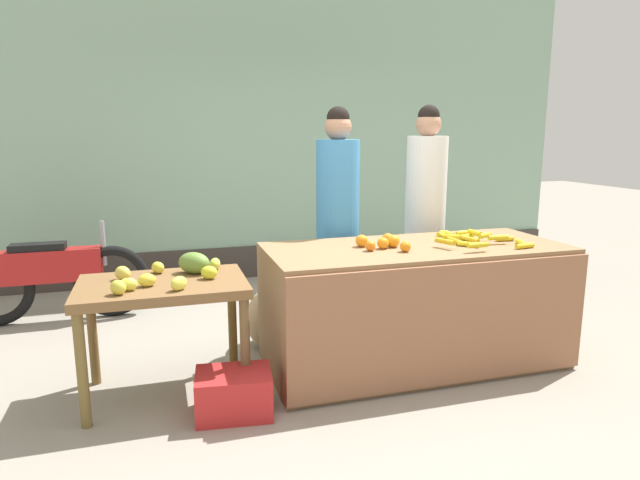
# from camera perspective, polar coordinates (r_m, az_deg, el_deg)

# --- Properties ---
(ground_plane) EXTENTS (24.00, 24.00, 0.00)m
(ground_plane) POSITION_cam_1_polar(r_m,az_deg,el_deg) (3.97, 3.80, -13.25)
(ground_plane) COLOR gray
(market_wall_back) EXTENTS (7.19, 0.23, 3.38)m
(market_wall_back) POSITION_cam_1_polar(r_m,az_deg,el_deg) (6.29, -5.10, 11.35)
(market_wall_back) COLOR #8CB299
(market_wall_back) RESTS_ON ground
(fruit_stall_counter) EXTENTS (2.09, 0.91, 0.86)m
(fruit_stall_counter) POSITION_cam_1_polar(r_m,az_deg,el_deg) (3.96, 9.90, -6.73)
(fruit_stall_counter) COLOR olive
(fruit_stall_counter) RESTS_ON ground
(side_table_wooden) EXTENTS (1.01, 0.67, 0.74)m
(side_table_wooden) POSITION_cam_1_polar(r_m,az_deg,el_deg) (3.52, -16.07, -5.80)
(side_table_wooden) COLOR brown
(side_table_wooden) RESTS_ON ground
(banana_bunch_pile) EXTENTS (0.66, 0.66, 0.07)m
(banana_bunch_pile) POSITION_cam_1_polar(r_m,az_deg,el_deg) (4.08, 15.80, 0.15)
(banana_bunch_pile) COLOR yellow
(banana_bunch_pile) RESTS_ON fruit_stall_counter
(orange_pile) EXTENTS (0.30, 0.32, 0.09)m
(orange_pile) POSITION_cam_1_polar(r_m,az_deg,el_deg) (3.75, 6.63, -0.22)
(orange_pile) COLOR orange
(orange_pile) RESTS_ON fruit_stall_counter
(mango_papaya_pile) EXTENTS (0.69, 0.56, 0.14)m
(mango_papaya_pile) POSITION_cam_1_polar(r_m,az_deg,el_deg) (3.53, -14.80, -3.03)
(mango_papaya_pile) COLOR #E0D947
(mango_papaya_pile) RESTS_ON side_table_wooden
(vendor_woman_blue_shirt) EXTENTS (0.34, 0.34, 1.84)m
(vendor_woman_blue_shirt) POSITION_cam_1_polar(r_m,az_deg,el_deg) (4.35, 1.84, 1.76)
(vendor_woman_blue_shirt) COLOR #33333D
(vendor_woman_blue_shirt) RESTS_ON ground
(vendor_woman_white_shirt) EXTENTS (0.34, 0.34, 1.86)m
(vendor_woman_white_shirt) POSITION_cam_1_polar(r_m,az_deg,el_deg) (4.73, 10.92, 2.51)
(vendor_woman_white_shirt) COLOR #33333D
(vendor_woman_white_shirt) RESTS_ON ground
(parked_motorcycle) EXTENTS (1.60, 0.18, 0.88)m
(parked_motorcycle) POSITION_cam_1_polar(r_m,az_deg,el_deg) (5.30, -26.10, -3.47)
(parked_motorcycle) COLOR black
(parked_motorcycle) RESTS_ON ground
(produce_crate) EXTENTS (0.47, 0.37, 0.26)m
(produce_crate) POSITION_cam_1_polar(r_m,az_deg,el_deg) (3.37, -8.99, -15.54)
(produce_crate) COLOR red
(produce_crate) RESTS_ON ground
(produce_sack) EXTENTS (0.43, 0.46, 0.44)m
(produce_sack) POSITION_cam_1_polar(r_m,az_deg,el_deg) (4.29, -5.66, -8.15)
(produce_sack) COLOR tan
(produce_sack) RESTS_ON ground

